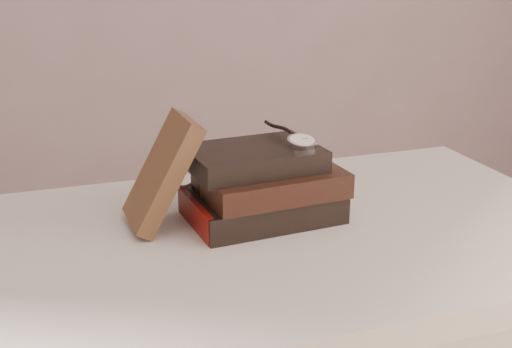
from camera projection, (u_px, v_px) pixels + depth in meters
name	position (u px, v px, depth m)	size (l,w,h in m)	color
table	(278.00, 282.00, 1.05)	(1.00, 0.60, 0.75)	beige
book_stack	(263.00, 186.00, 1.05)	(0.25, 0.18, 0.12)	black
journal	(162.00, 172.00, 1.01)	(0.03, 0.11, 0.18)	#3C2717
pocket_watch	(300.00, 140.00, 1.05)	(0.05, 0.15, 0.02)	silver
eyeglasses	(197.00, 171.00, 1.09)	(0.10, 0.12, 0.05)	silver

